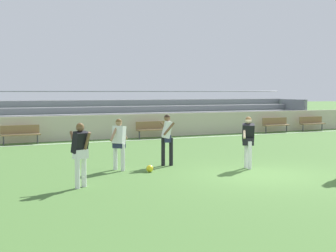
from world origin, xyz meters
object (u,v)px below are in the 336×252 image
Objects in this scene: bench_centre_sideline at (152,128)px; bench_near_wall_gap at (276,124)px; bench_far_right at (312,122)px; player_dark_dropping_back at (248,138)px; bleacher_stand at (126,115)px; player_white_pressing_high at (167,135)px; player_dark_trailing_run at (80,149)px; bench_far_left at (20,133)px; player_white_deep_cover at (119,140)px; soccer_ball at (150,169)px.

bench_centre_sideline and bench_near_wall_gap have the same top height.
player_dark_dropping_back is (-12.37, -10.64, 0.46)m from bench_far_right.
bench_far_right is (11.24, -3.31, -0.53)m from bleacher_stand.
bleacher_stand is at bearing 93.71° from bench_centre_sideline.
player_white_pressing_high is at bearing -111.04° from bench_centre_sideline.
player_dark_trailing_run is at bearing -143.35° from bench_near_wall_gap.
bench_near_wall_gap is at bearing 0.00° from bench_centre_sideline.
bench_far_left is 1.07× the size of player_dark_trailing_run.
player_dark_trailing_run is (-5.75, -0.72, 0.00)m from player_dark_dropping_back.
bleacher_stand is 14.76× the size of player_dark_dropping_back.
player_white_deep_cover reaches higher than bench_centre_sideline.
player_dark_trailing_run is at bearing -146.62° from player_white_pressing_high.
soccer_ball is (-4.29, -13.22, -0.96)m from bleacher_stand.
bench_far_right is at bearing 32.56° from soccer_ball.
player_white_deep_cover reaches higher than bench_near_wall_gap.
player_white_pressing_high is 1.70m from soccer_ball.
bleacher_stand reaches higher than player_dark_dropping_back.
player_dark_trailing_run is at bearing -115.12° from bleacher_stand.
bleacher_stand reaches higher than player_dark_trailing_run.
bench_centre_sideline is 10.90m from soccer_ball.
player_dark_dropping_back is at bearing -97.20° from bench_centre_sideline.
player_dark_trailing_run is (-3.65, -2.41, -0.03)m from player_white_pressing_high.
bleacher_stand is 14.40× the size of player_white_pressing_high.
player_dark_trailing_run is at bearing -172.86° from player_dark_dropping_back.
bench_near_wall_gap is at bearing 38.01° from soccer_ball.
bench_near_wall_gap is 1.07× the size of player_dark_dropping_back.
bench_near_wall_gap is at bearing 37.62° from player_white_pressing_high.
player_white_pressing_high is (-3.23, -12.27, -0.04)m from bleacher_stand.
player_dark_trailing_run is (-18.12, -11.36, 0.46)m from bench_far_right.
bench_centre_sideline is at bearing 60.26° from player_white_deep_cover.
bench_centre_sideline is 10.56m from player_white_deep_cover.
bleacher_stand is 13.94m from soccer_ball.
soccer_ball is (-15.53, -9.91, -0.44)m from bench_far_right.
player_dark_trailing_run reaches higher than soccer_ball.
player_white_pressing_high is (-11.63, -8.96, 0.49)m from bench_near_wall_gap.
player_dark_dropping_back is (2.10, -1.68, -0.03)m from player_white_pressing_high.
soccer_ball is at bearing -107.97° from bleacher_stand.
player_dark_trailing_run reaches higher than bench_far_left.
player_dark_dropping_back is at bearing -131.82° from bench_near_wall_gap.
bleacher_stand is at bearing 68.08° from player_white_deep_cover.
bench_centre_sideline is at bearing 68.96° from player_white_pressing_high.
bleacher_stand is 13.45m from player_white_deep_cover.
bench_centre_sideline is 8.18× the size of soccer_ball.
bench_far_right is 18.67m from player_white_deep_cover.
player_dark_dropping_back is at bearing -38.70° from player_white_pressing_high.
bench_centre_sideline reaches higher than soccer_ball.
bench_centre_sideline is at bearing 58.02° from player_dark_trailing_run.
player_dark_dropping_back is at bearing -62.80° from bench_far_left.
bench_far_left is at bearing 99.78° from player_white_deep_cover.
bench_centre_sideline and bench_far_left have the same top height.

